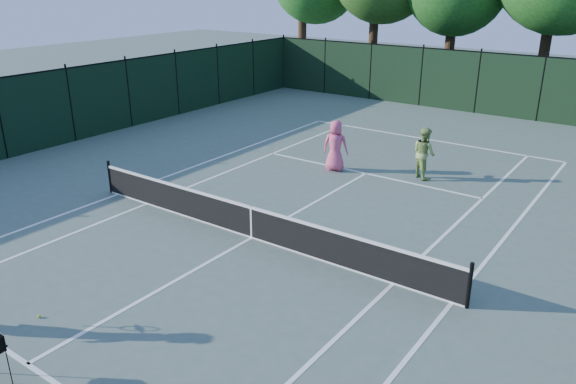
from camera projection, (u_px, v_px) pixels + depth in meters
The scene contains 15 objects.
ground at pixel (252, 238), 14.92m from camera, with size 90.00×90.00×0.00m, color #4D5E54.
sideline_doubles_left at pixel (118, 194), 17.89m from camera, with size 0.10×23.77×0.01m, color white.
sideline_doubles_right at pixel (452, 303), 11.94m from camera, with size 0.10×23.77×0.01m, color white.
sideline_singles_left at pixel (147, 204), 17.15m from camera, with size 0.10×23.77×0.01m, color white.
sideline_singles_right at pixel (393, 284), 12.69m from camera, with size 0.10×23.77×0.01m, color white.
baseline_far at pixel (427, 139), 23.94m from camera, with size 10.97×0.10×0.01m, color white.
service_line_near at pixel (27, 364), 10.06m from camera, with size 8.23×0.10×0.01m, color white.
service_line_far at pixel (366, 173), 19.78m from camera, with size 8.23×0.10×0.01m, color white.
center_service_line at pixel (252, 238), 14.92m from camera, with size 0.10×12.80×0.01m, color white.
tennis_net at pixel (251, 221), 14.75m from camera, with size 11.69×0.09×1.06m.
fence_far at pixel (478, 83), 28.05m from camera, with size 24.00×0.05×3.00m, color black.
fence_left at pixel (0, 120), 20.89m from camera, with size 0.05×36.00×3.00m, color black.
player_pink at pixel (336, 146), 19.81m from camera, with size 1.02×0.82×1.82m.
player_green at pixel (424, 153), 19.09m from camera, with size 1.08×1.03×1.77m.
loose_ball_midcourt at pixel (39, 316), 11.42m from camera, with size 0.07×0.07×0.07m, color #BED12A.
Camera 1 is at (8.62, -10.41, 6.50)m, focal length 35.00 mm.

